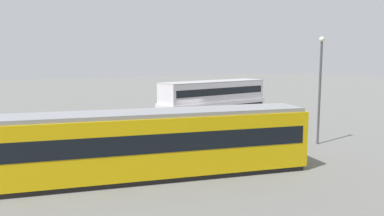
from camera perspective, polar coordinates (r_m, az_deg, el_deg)
name	(u,v)px	position (r m, az deg, el deg)	size (l,w,h in m)	color
ground_plane	(186,128)	(32.87, -0.82, -2.97)	(160.00, 160.00, 0.00)	slate
double_decker_bus	(213,102)	(34.92, 3.06, 0.87)	(10.78, 4.68, 3.82)	silver
tram_yellow	(155,143)	(19.64, -5.35, -5.07)	(15.90, 4.75, 3.34)	#E5B70C
pedestrian_near_railing	(161,128)	(27.59, -4.55, -2.85)	(0.42, 0.42, 1.79)	#4C3F2D
pedestrian_crossing	(249,129)	(27.82, 8.27, -3.10)	(0.43, 0.43, 1.58)	black
pedestrian_railing	(221,133)	(27.07, 4.20, -3.68)	(8.98, 0.17, 1.08)	gray
info_sign	(152,127)	(25.02, -5.84, -2.72)	(1.09, 0.13, 2.27)	slate
street_lamp	(320,82)	(27.93, 18.08, 3.54)	(0.36, 0.36, 7.29)	#4C4C51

